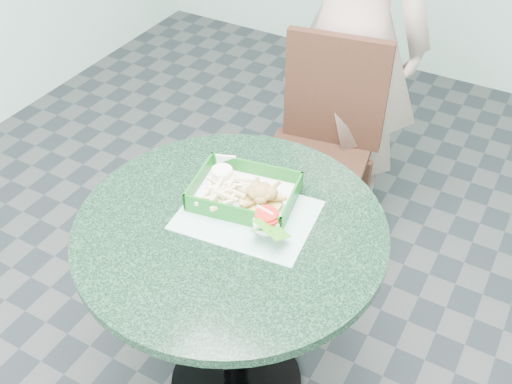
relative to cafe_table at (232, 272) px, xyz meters
The scene contains 10 objects.
floor 0.58m from the cafe_table, ahead, with size 4.00×5.00×0.02m, color #303335.
cafe_table is the anchor object (origin of this frame).
dining_chair 0.80m from the cafe_table, 95.26° to the left, with size 0.40×0.40×0.93m.
diner_person 1.15m from the cafe_table, 95.27° to the left, with size 0.72×0.48×1.99m, color tan.
placemat 0.18m from the cafe_table, 69.16° to the left, with size 0.36×0.27×0.00m, color #8DBCB7.
food_basket 0.22m from the cafe_table, 99.72° to the left, with size 0.28×0.21×0.06m.
crab_sandwich 0.24m from the cafe_table, 65.09° to the left, with size 0.12×0.12×0.07m.
fries_pile 0.24m from the cafe_table, 128.60° to the left, with size 0.12×0.13×0.05m, color beige, non-canonical shape.
sauce_ramekin 0.28m from the cafe_table, 124.92° to the left, with size 0.06×0.06×0.03m.
garnish_cup 0.23m from the cafe_table, ahead, with size 0.11×0.11×0.04m.
Camera 1 is at (0.64, -0.99, 1.89)m, focal length 42.00 mm.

